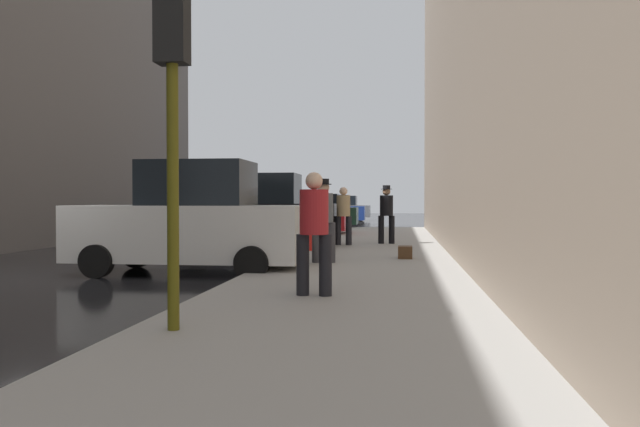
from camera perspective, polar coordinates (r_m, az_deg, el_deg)
The scene contains 15 objects.
ground_plane at distance 13.00m, azimuth -24.35°, elevation -5.39°, with size 120.00×120.00×0.00m, color black.
sidewalk at distance 11.11m, azimuth 3.19°, elevation -6.01°, with size 4.00×40.00×0.15m, color gray.
parked_white_van at distance 12.73m, azimuth -11.70°, elevation -0.78°, with size 4.61×2.08×2.25m.
parked_black_suv at distance 18.48m, azimuth -5.68°, elevation -0.15°, with size 4.62×2.10×2.25m.
parked_red_hatchback at distance 25.25m, azimuth -2.17°, elevation -0.19°, with size 4.23×2.12×1.79m.
parked_dark_green_sedan at distance 31.47m, azimuth -0.29°, elevation 0.09°, with size 4.21×2.08×1.79m.
parked_blue_sedan at distance 38.19m, azimuth 1.04°, elevation 0.29°, with size 4.24×2.13×1.79m.
parked_gray_coupe at distance 44.67m, azimuth 1.95°, elevation 0.42°, with size 4.20×2.07×1.79m.
fire_hydrant at distance 16.35m, azimuth -0.95°, elevation -2.20°, with size 0.42×0.22×0.70m.
traffic_light at distance 6.63m, azimuth -13.33°, elevation 12.37°, with size 0.32×0.32×3.60m.
pedestrian_in_red_jacket at distance 8.62m, azimuth -0.55°, elevation -1.22°, with size 0.51×0.42×1.71m.
pedestrian_with_beanie at distance 13.20m, azimuth 0.34°, elevation -0.24°, with size 0.52×0.44×1.78m.
pedestrian_in_tan_coat at distance 18.43m, azimuth 2.15°, elevation 0.08°, with size 0.51×0.43×1.71m.
pedestrian_with_fedora at distance 19.08m, azimuth 6.10°, elevation 0.21°, with size 0.51×0.42×1.78m.
duffel_bag at distance 14.32m, azimuth 7.79°, elevation -3.53°, with size 0.32×0.44×0.28m.
Camera 1 is at (6.78, -10.99, 1.47)m, focal length 35.00 mm.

